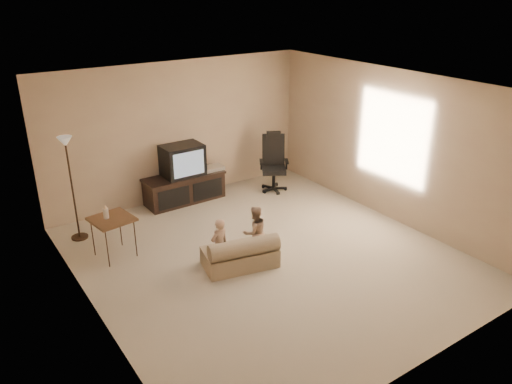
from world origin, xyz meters
The scene contains 9 objects.
floor centered at (0.00, 0.00, 0.00)m, with size 5.50×5.50×0.00m, color beige.
room_shell centered at (0.00, 0.00, 1.52)m, with size 5.50×5.50×5.50m.
tv_stand centered at (-0.07, 2.49, 0.45)m, with size 1.51×0.56×1.07m.
office_chair centered at (1.60, 2.03, 0.40)m, with size 0.71×0.72×1.12m.
side_table centered at (-1.83, 1.28, 0.59)m, with size 0.63×0.63×0.83m.
floor_lamp centered at (-2.11, 2.14, 1.21)m, with size 0.26×0.26×1.66m.
child_sofa centered at (-0.47, -0.03, 0.20)m, with size 1.12×0.78×0.50m.
toddler_left centered at (-0.76, 0.06, 0.40)m, with size 0.29×0.21×0.79m, color tan.
toddler_right centered at (-0.14, 0.11, 0.40)m, with size 0.39×0.21×0.80m, color tan.
Camera 1 is at (-3.74, -5.19, 3.75)m, focal length 35.00 mm.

